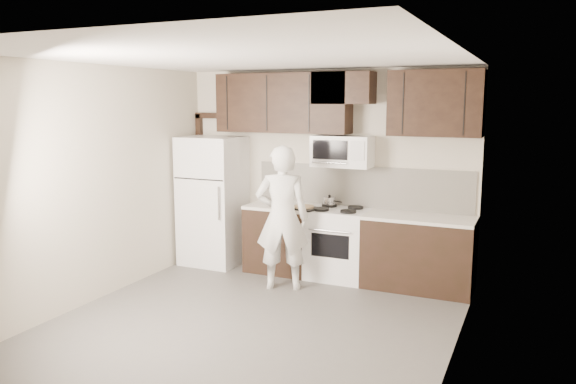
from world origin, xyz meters
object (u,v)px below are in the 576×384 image
Objects in this scene: person at (282,218)px; microwave at (342,151)px; refrigerator at (213,201)px; stove at (338,243)px.

microwave is at bearing -142.86° from person.
microwave reaches higher than refrigerator.
refrigerator is (-1.85, -0.05, 0.44)m from stove.
microwave is 0.42× the size of refrigerator.
stove is at bearing -89.90° from microwave.
microwave is at bearing 90.10° from stove.
refrigerator is 1.49m from person.
stove is 0.53× the size of person.
person is (1.36, -0.62, -0.01)m from refrigerator.
microwave is 0.43× the size of person.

